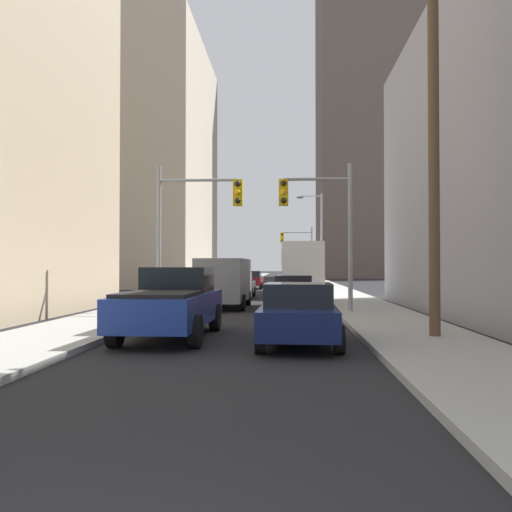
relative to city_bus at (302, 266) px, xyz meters
The scene contains 16 objects.
sidewalk_left 16.94m from the city_bus, 115.04° to the left, with size 3.14×160.00×0.15m, color #9E9E99.
sidewalk_right 15.57m from the city_bus, 80.72° to the left, with size 3.14×160.00×0.15m, color #9E9E99.
city_bus is the anchor object (origin of this frame).
pickup_truck_blue 23.07m from the city_bus, 100.21° to the right, with size 2.20×5.43×1.90m.
cargo_van_grey 13.05m from the city_bus, 107.18° to the right, with size 2.16×5.26×2.26m.
sedan_navy 23.97m from the city_bus, 91.67° to the right, with size 1.95×4.24×1.52m.
sedan_red 12.96m from the city_bus, 93.05° to the right, with size 1.95×4.25×1.52m.
sedan_silver 5.97m from the city_bus, 132.85° to the right, with size 1.95×4.24×1.52m.
sedan_maroon 9.34m from the city_bus, 115.73° to the left, with size 1.95×4.25×1.52m.
traffic_signal_near_left 16.47m from the city_bus, 106.67° to the right, with size 3.49×0.44×6.00m.
traffic_signal_near_right 15.79m from the city_bus, 88.85° to the right, with size 2.92×0.44×6.00m.
traffic_signal_far_right 18.54m from the city_bus, 89.61° to the left, with size 3.33×0.44×6.00m.
utility_pole_right 23.53m from the city_bus, 83.06° to the right, with size 2.20×0.28×10.77m.
street_lamp_right 5.11m from the city_bus, 72.49° to the left, with size 1.99×0.32×7.50m.
building_left_mid_office 28.96m from the city_bus, 144.02° to the left, with size 25.47×19.66×23.91m, color #B7A893.
building_right_far_highrise 65.60m from the city_bus, 73.57° to the left, with size 24.37×20.02×62.40m, color #66564C.
Camera 1 is at (1.36, -2.33, 1.93)m, focal length 37.74 mm.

